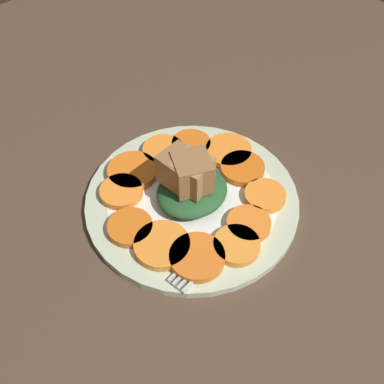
{
  "coord_description": "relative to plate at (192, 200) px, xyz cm",
  "views": [
    {
      "loc": [
        -25.5,
        -27.49,
        48.71
      ],
      "look_at": [
        0.0,
        0.0,
        4.1
      ],
      "focal_mm": 45.0,
      "sensor_mm": 36.0,
      "label": 1
    }
  ],
  "objects": [
    {
      "name": "table_slab",
      "position": [
        0.0,
        0.0,
        -1.52
      ],
      "size": [
        120.0,
        120.0,
        2.0
      ],
      "primitive_type": "cube",
      "color": "#4C3828",
      "rests_on": "ground"
    },
    {
      "name": "plate",
      "position": [
        0.0,
        0.0,
        0.0
      ],
      "size": [
        26.27,
        26.27,
        1.05
      ],
      "color": "beige",
      "rests_on": "table_slab"
    },
    {
      "name": "carrot_slice_0",
      "position": [
        8.71,
        2.27,
        1.03
      ],
      "size": [
        6.09,
        6.09,
        0.9
      ],
      "primitive_type": "cylinder",
      "color": "orange",
      "rests_on": "plate"
    },
    {
      "name": "carrot_slice_1",
      "position": [
        5.9,
        6.53,
        1.03
      ],
      "size": [
        5.21,
        5.21,
        0.9
      ],
      "primitive_type": "cylinder",
      "color": "orange",
      "rests_on": "plate"
    },
    {
      "name": "carrot_slice_2",
      "position": [
        2.43,
        8.25,
        1.03
      ],
      "size": [
        5.41,
        5.41,
        0.9
      ],
      "primitive_type": "cylinder",
      "color": "orange",
      "rests_on": "plate"
    },
    {
      "name": "carrot_slice_3",
      "position": [
        -2.87,
        8.08,
        1.03
      ],
      "size": [
        6.4,
        6.4,
        0.9
      ],
      "primitive_type": "cylinder",
      "color": "orange",
      "rests_on": "plate"
    },
    {
      "name": "carrot_slice_4",
      "position": [
        -6.0,
        6.32,
        1.03
      ],
      "size": [
        5.3,
        5.3,
        0.9
      ],
      "primitive_type": "cylinder",
      "color": "orange",
      "rests_on": "plate"
    },
    {
      "name": "carrot_slice_5",
      "position": [
        -8.56,
        1.31,
        1.03
      ],
      "size": [
        5.28,
        5.28,
        0.9
      ],
      "primitive_type": "cylinder",
      "color": "orange",
      "rests_on": "plate"
    },
    {
      "name": "carrot_slice_6",
      "position": [
        -7.45,
        -3.07,
        1.03
      ],
      "size": [
        6.39,
        6.39,
        0.9
      ],
      "primitive_type": "cylinder",
      "color": "orange",
      "rests_on": "plate"
    },
    {
      "name": "carrot_slice_7",
      "position": [
        -5.65,
        -6.9,
        1.03
      ],
      "size": [
        6.24,
        6.24,
        0.9
      ],
      "primitive_type": "cylinder",
      "color": "orange",
      "rests_on": "plate"
    },
    {
      "name": "carrot_slice_8",
      "position": [
        -1.32,
        -8.8,
        1.03
      ],
      "size": [
        5.32,
        5.32,
        0.9
      ],
      "primitive_type": "cylinder",
      "color": "orange",
      "rests_on": "plate"
    },
    {
      "name": "carrot_slice_9",
      "position": [
        1.84,
        -7.72,
        1.03
      ],
      "size": [
        5.2,
        5.2,
        0.9
      ],
      "primitive_type": "cylinder",
      "color": "orange",
      "rests_on": "plate"
    },
    {
      "name": "carrot_slice_10",
      "position": [
        6.46,
        -6.14,
        1.03
      ],
      "size": [
        5.06,
        5.06,
        0.9
      ],
      "primitive_type": "cylinder",
      "color": "orange",
      "rests_on": "plate"
    },
    {
      "name": "carrot_slice_11",
      "position": [
        7.77,
        -1.15,
        1.03
      ],
      "size": [
        5.67,
        5.67,
        0.9
      ],
      "primitive_type": "cylinder",
      "color": "orange",
      "rests_on": "plate"
    },
    {
      "name": "center_pile",
      "position": [
        -0.13,
        0.21,
        3.5
      ],
      "size": [
        8.99,
        8.09,
        6.57
      ],
      "color": "#235128",
      "rests_on": "plate"
    },
    {
      "name": "fork",
      "position": [
        -0.87,
        -6.84,
        0.78
      ],
      "size": [
        18.98,
        3.97,
        0.4
      ],
      "rotation": [
        0.0,
        0.0,
        0.12
      ],
      "color": "silver",
      "rests_on": "plate"
    }
  ]
}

